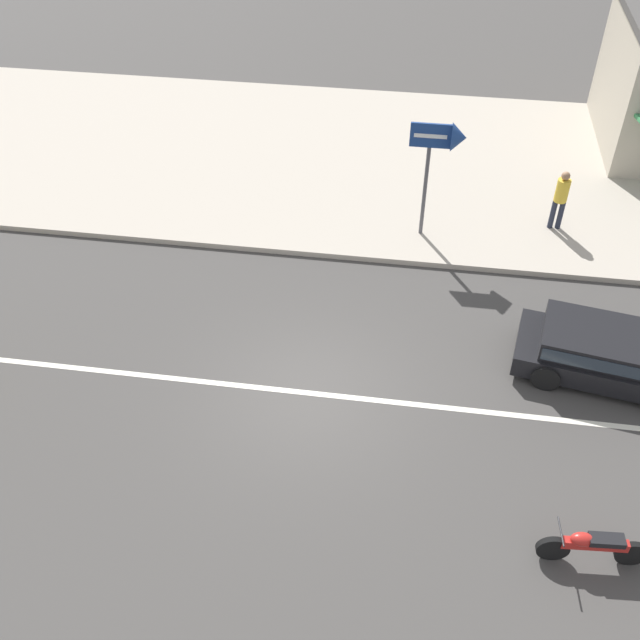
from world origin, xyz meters
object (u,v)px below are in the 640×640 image
hatchback_black_3 (603,352)px  pedestrian_near_clock (561,196)px  arrow_signboard (450,143)px  motorcycle_1 (593,546)px

hatchback_black_3 → pedestrian_near_clock: bearing=95.2°
hatchback_black_3 → pedestrian_near_clock: (-0.48, 5.29, 0.53)m
arrow_signboard → pedestrian_near_clock: 3.54m
motorcycle_1 → pedestrian_near_clock: pedestrian_near_clock is taller
motorcycle_1 → arrow_signboard: 9.84m
motorcycle_1 → arrow_signboard: arrow_signboard is taller
motorcycle_1 → pedestrian_near_clock: 9.98m
hatchback_black_3 → motorcycle_1: bearing=-99.1°
motorcycle_1 → pedestrian_near_clock: (0.27, 9.95, 0.70)m
motorcycle_1 → arrow_signboard: (-2.75, 9.15, 2.38)m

